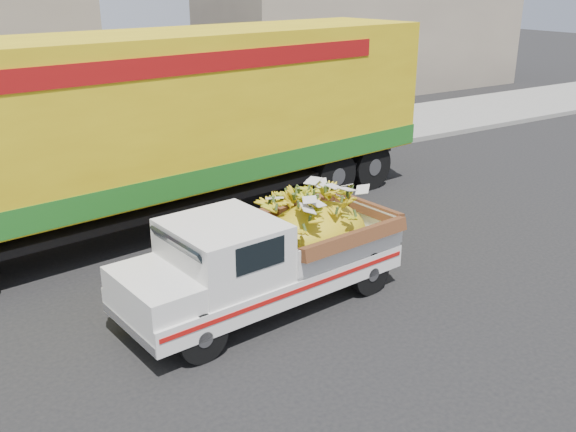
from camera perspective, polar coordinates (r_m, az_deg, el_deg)
ground at (r=10.05m, az=1.05°, el=-7.80°), size 100.00×100.00×0.00m
curb at (r=15.68m, az=-12.96°, el=2.55°), size 60.00×0.25×0.15m
sidewalk at (r=17.59m, az=-15.39°, el=4.26°), size 60.00×4.00×0.14m
building_right at (r=29.95m, az=6.68°, el=16.96°), size 14.00×6.00×6.00m
pickup_truck at (r=9.80m, az=-0.65°, el=-3.15°), size 4.56×2.05×1.55m
semi_trailer at (r=12.92m, az=-10.19°, el=8.36°), size 12.04×3.97×3.80m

